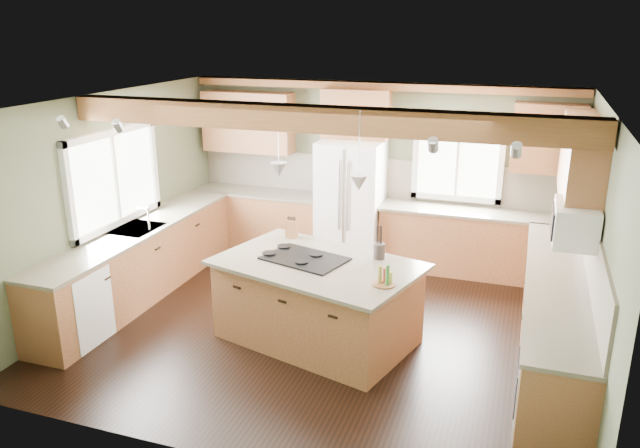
% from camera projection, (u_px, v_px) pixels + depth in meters
% --- Properties ---
extents(floor, '(5.60, 5.60, 0.00)m').
position_uv_depth(floor, '(324.00, 325.00, 7.33)').
color(floor, black).
rests_on(floor, ground).
extents(ceiling, '(5.60, 5.60, 0.00)m').
position_uv_depth(ceiling, '(324.00, 102.00, 6.52)').
color(ceiling, silver).
rests_on(ceiling, wall_back).
extents(wall_back, '(5.60, 0.00, 5.60)m').
position_uv_depth(wall_back, '(378.00, 171.00, 9.17)').
color(wall_back, '#4D543B').
rests_on(wall_back, ground).
extents(wall_left, '(0.00, 5.00, 5.00)m').
position_uv_depth(wall_left, '(112.00, 198.00, 7.79)').
color(wall_left, '#4D543B').
rests_on(wall_left, ground).
extents(wall_right, '(0.00, 5.00, 5.00)m').
position_uv_depth(wall_right, '(596.00, 248.00, 6.06)').
color(wall_right, '#4D543B').
rests_on(wall_right, ground).
extents(ceiling_beam, '(5.55, 0.26, 0.26)m').
position_uv_depth(ceiling_beam, '(314.00, 119.00, 6.27)').
color(ceiling_beam, brown).
rests_on(ceiling_beam, ceiling).
extents(soffit_trim, '(5.55, 0.20, 0.10)m').
position_uv_depth(soffit_trim, '(379.00, 86.00, 8.70)').
color(soffit_trim, brown).
rests_on(soffit_trim, ceiling).
extents(backsplash_back, '(5.58, 0.03, 0.58)m').
position_uv_depth(backsplash_back, '(377.00, 177.00, 9.19)').
color(backsplash_back, brown).
rests_on(backsplash_back, wall_back).
extents(backsplash_right, '(0.03, 3.70, 0.58)m').
position_uv_depth(backsplash_right, '(593.00, 255.00, 6.14)').
color(backsplash_right, brown).
rests_on(backsplash_right, wall_right).
extents(base_cab_back_left, '(2.02, 0.60, 0.88)m').
position_uv_depth(base_cab_back_left, '(260.00, 221.00, 9.72)').
color(base_cab_back_left, brown).
rests_on(base_cab_back_left, floor).
extents(counter_back_left, '(2.06, 0.64, 0.04)m').
position_uv_depth(counter_back_left, '(259.00, 192.00, 9.58)').
color(counter_back_left, '#4C4638').
rests_on(counter_back_left, base_cab_back_left).
extents(base_cab_back_right, '(2.62, 0.60, 0.88)m').
position_uv_depth(base_cab_back_right, '(475.00, 244.00, 8.71)').
color(base_cab_back_right, brown).
rests_on(base_cab_back_right, floor).
extents(counter_back_right, '(2.66, 0.64, 0.04)m').
position_uv_depth(counter_back_right, '(477.00, 212.00, 8.57)').
color(counter_back_right, '#4C4638').
rests_on(counter_back_right, base_cab_back_right).
extents(base_cab_left, '(0.60, 3.70, 0.88)m').
position_uv_depth(base_cab_left, '(141.00, 263.00, 8.01)').
color(base_cab_left, brown).
rests_on(base_cab_left, floor).
extents(counter_left, '(0.64, 3.74, 0.04)m').
position_uv_depth(counter_left, '(138.00, 230.00, 7.86)').
color(counter_left, '#4C4638').
rests_on(counter_left, base_cab_left).
extents(base_cab_right, '(0.60, 3.70, 0.88)m').
position_uv_depth(base_cab_right, '(553.00, 321.00, 6.47)').
color(base_cab_right, brown).
rests_on(base_cab_right, floor).
extents(counter_right, '(0.64, 3.74, 0.04)m').
position_uv_depth(counter_right, '(559.00, 280.00, 6.33)').
color(counter_right, '#4C4638').
rests_on(counter_right, base_cab_right).
extents(upper_cab_back_left, '(1.40, 0.35, 0.90)m').
position_uv_depth(upper_cab_back_left, '(248.00, 122.00, 9.43)').
color(upper_cab_back_left, brown).
rests_on(upper_cab_back_left, wall_back).
extents(upper_cab_over_fridge, '(0.96, 0.35, 0.70)m').
position_uv_depth(upper_cab_over_fridge, '(356.00, 114.00, 8.85)').
color(upper_cab_over_fridge, brown).
rests_on(upper_cab_over_fridge, wall_back).
extents(upper_cab_right, '(0.35, 2.20, 0.90)m').
position_uv_depth(upper_cab_right, '(581.00, 163.00, 6.73)').
color(upper_cab_right, brown).
rests_on(upper_cab_right, wall_right).
extents(upper_cab_back_corner, '(0.90, 0.35, 0.90)m').
position_uv_depth(upper_cab_back_corner, '(548.00, 139.00, 8.11)').
color(upper_cab_back_corner, brown).
rests_on(upper_cab_back_corner, wall_back).
extents(window_left, '(0.04, 1.60, 1.05)m').
position_uv_depth(window_left, '(114.00, 178.00, 7.75)').
color(window_left, white).
rests_on(window_left, wall_left).
extents(window_back, '(1.10, 0.04, 1.00)m').
position_uv_depth(window_back, '(458.00, 160.00, 8.73)').
color(window_back, white).
rests_on(window_back, wall_back).
extents(sink, '(0.50, 0.65, 0.03)m').
position_uv_depth(sink, '(137.00, 229.00, 7.86)').
color(sink, '#262628').
rests_on(sink, counter_left).
extents(faucet, '(0.02, 0.02, 0.28)m').
position_uv_depth(faucet, '(149.00, 220.00, 7.76)').
color(faucet, '#B2B2B7').
rests_on(faucet, sink).
extents(dishwasher, '(0.60, 0.60, 0.84)m').
position_uv_depth(dishwasher, '(73.00, 306.00, 6.84)').
color(dishwasher, white).
rests_on(dishwasher, floor).
extents(oven, '(0.60, 0.72, 0.84)m').
position_uv_depth(oven, '(554.00, 388.00, 5.31)').
color(oven, white).
rests_on(oven, floor).
extents(microwave, '(0.40, 0.70, 0.38)m').
position_uv_depth(microwave, '(576.00, 223.00, 6.01)').
color(microwave, white).
rests_on(microwave, wall_right).
extents(pendant_left, '(0.18, 0.18, 0.16)m').
position_uv_depth(pendant_left, '(279.00, 170.00, 6.71)').
color(pendant_left, '#B2B2B7').
rests_on(pendant_left, ceiling).
extents(pendant_right, '(0.18, 0.18, 0.16)m').
position_uv_depth(pendant_right, '(359.00, 183.00, 6.17)').
color(pendant_right, '#B2B2B7').
rests_on(pendant_right, ceiling).
extents(refrigerator, '(0.90, 0.74, 1.80)m').
position_uv_depth(refrigerator, '(351.00, 202.00, 9.05)').
color(refrigerator, white).
rests_on(refrigerator, floor).
extents(island, '(2.27, 1.73, 0.88)m').
position_uv_depth(island, '(317.00, 303.00, 6.89)').
color(island, brown).
rests_on(island, floor).
extents(island_top, '(2.43, 1.89, 0.04)m').
position_uv_depth(island_top, '(317.00, 264.00, 6.74)').
color(island_top, '#4C4638').
rests_on(island_top, island).
extents(cooktop, '(1.00, 0.79, 0.02)m').
position_uv_depth(cooktop, '(305.00, 259.00, 6.82)').
color(cooktop, black).
rests_on(cooktop, island_top).
extents(knife_block, '(0.15, 0.12, 0.22)m').
position_uv_depth(knife_block, '(292.00, 229.00, 7.49)').
color(knife_block, brown).
rests_on(knife_block, island_top).
extents(utensil_crock, '(0.16, 0.16, 0.17)m').
position_uv_depth(utensil_crock, '(379.00, 251.00, 6.83)').
color(utensil_crock, '#474039').
rests_on(utensil_crock, island_top).
extents(bottle_tray, '(0.27, 0.27, 0.21)m').
position_uv_depth(bottle_tray, '(384.00, 275.00, 6.13)').
color(bottle_tray, brown).
rests_on(bottle_tray, island_top).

